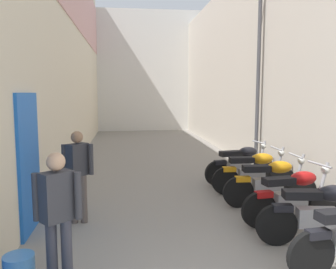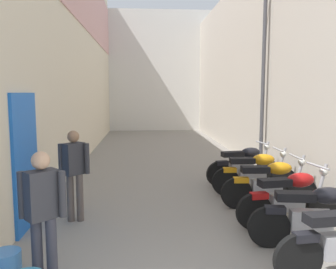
{
  "view_description": "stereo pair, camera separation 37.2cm",
  "coord_description": "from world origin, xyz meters",
  "px_view_note": "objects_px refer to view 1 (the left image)",
  "views": [
    {
      "loc": [
        -1.09,
        -2.24,
        2.2
      ],
      "look_at": [
        -0.18,
        5.13,
        1.31
      ],
      "focal_mm": 37.37,
      "sensor_mm": 36.0,
      "label": 1
    },
    {
      "loc": [
        -0.72,
        -2.28,
        2.2
      ],
      "look_at": [
        -0.18,
        5.13,
        1.31
      ],
      "focal_mm": 37.37,
      "sensor_mm": 36.0,
      "label": 2
    }
  ],
  "objects_px": {
    "motorcycle_fourth": "(271,181)",
    "pedestrian_by_doorway": "(58,212)",
    "motorcycle_second": "(321,212)",
    "motorcycle_third": "(294,195)",
    "street_lamp": "(255,67)",
    "motorcycle_sixth": "(241,164)",
    "pedestrian_mid_alley": "(78,170)",
    "motorcycle_fifth": "(254,171)"
  },
  "relations": [
    {
      "from": "motorcycle_sixth",
      "to": "pedestrian_mid_alley",
      "type": "relative_size",
      "value": 1.17
    },
    {
      "from": "motorcycle_second",
      "to": "street_lamp",
      "type": "relative_size",
      "value": 0.37
    },
    {
      "from": "street_lamp",
      "to": "pedestrian_by_doorway",
      "type": "bearing_deg",
      "value": -128.33
    },
    {
      "from": "pedestrian_mid_alley",
      "to": "motorcycle_fifth",
      "type": "bearing_deg",
      "value": 19.65
    },
    {
      "from": "pedestrian_by_doorway",
      "to": "motorcycle_fifth",
      "type": "bearing_deg",
      "value": 43.89
    },
    {
      "from": "pedestrian_by_doorway",
      "to": "pedestrian_mid_alley",
      "type": "relative_size",
      "value": 1.0
    },
    {
      "from": "motorcycle_fourth",
      "to": "street_lamp",
      "type": "height_order",
      "value": "street_lamp"
    },
    {
      "from": "motorcycle_third",
      "to": "pedestrian_mid_alley",
      "type": "height_order",
      "value": "pedestrian_mid_alley"
    },
    {
      "from": "motorcycle_second",
      "to": "motorcycle_fourth",
      "type": "bearing_deg",
      "value": 90.0
    },
    {
      "from": "motorcycle_second",
      "to": "motorcycle_third",
      "type": "xyz_separation_m",
      "value": [
        0.0,
        0.84,
        0.0
      ]
    },
    {
      "from": "motorcycle_fourth",
      "to": "street_lamp",
      "type": "xyz_separation_m",
      "value": [
        0.7,
        2.83,
        2.37
      ]
    },
    {
      "from": "motorcycle_fourth",
      "to": "motorcycle_fifth",
      "type": "height_order",
      "value": "same"
    },
    {
      "from": "motorcycle_fourth",
      "to": "motorcycle_fifth",
      "type": "distance_m",
      "value": 0.87
    },
    {
      "from": "motorcycle_fourth",
      "to": "motorcycle_third",
      "type": "bearing_deg",
      "value": -90.0
    },
    {
      "from": "motorcycle_fourth",
      "to": "pedestrian_by_doorway",
      "type": "xyz_separation_m",
      "value": [
        -3.51,
        -2.51,
        0.42
      ]
    },
    {
      "from": "motorcycle_second",
      "to": "motorcycle_fourth",
      "type": "height_order",
      "value": "same"
    },
    {
      "from": "motorcycle_fourth",
      "to": "street_lamp",
      "type": "relative_size",
      "value": 0.37
    },
    {
      "from": "pedestrian_mid_alley",
      "to": "motorcycle_second",
      "type": "bearing_deg",
      "value": -20.82
    },
    {
      "from": "street_lamp",
      "to": "motorcycle_third",
      "type": "bearing_deg",
      "value": -100.63
    },
    {
      "from": "motorcycle_fourth",
      "to": "motorcycle_fifth",
      "type": "bearing_deg",
      "value": 90.0
    },
    {
      "from": "motorcycle_second",
      "to": "street_lamp",
      "type": "height_order",
      "value": "street_lamp"
    },
    {
      "from": "motorcycle_third",
      "to": "pedestrian_mid_alley",
      "type": "bearing_deg",
      "value": 171.71
    },
    {
      "from": "motorcycle_sixth",
      "to": "motorcycle_fifth",
      "type": "bearing_deg",
      "value": -89.99
    },
    {
      "from": "motorcycle_fourth",
      "to": "pedestrian_by_doorway",
      "type": "bearing_deg",
      "value": -144.47
    },
    {
      "from": "motorcycle_second",
      "to": "motorcycle_fifth",
      "type": "bearing_deg",
      "value": 90.0
    },
    {
      "from": "motorcycle_second",
      "to": "motorcycle_fourth",
      "type": "distance_m",
      "value": 1.76
    },
    {
      "from": "motorcycle_sixth",
      "to": "street_lamp",
      "type": "relative_size",
      "value": 0.37
    },
    {
      "from": "motorcycle_third",
      "to": "motorcycle_fourth",
      "type": "height_order",
      "value": "same"
    },
    {
      "from": "street_lamp",
      "to": "motorcycle_fourth",
      "type": "bearing_deg",
      "value": -103.99
    },
    {
      "from": "motorcycle_third",
      "to": "pedestrian_by_doorway",
      "type": "height_order",
      "value": "pedestrian_by_doorway"
    },
    {
      "from": "motorcycle_fifth",
      "to": "pedestrian_mid_alley",
      "type": "distance_m",
      "value": 3.81
    },
    {
      "from": "motorcycle_sixth",
      "to": "pedestrian_mid_alley",
      "type": "bearing_deg",
      "value": -149.14
    },
    {
      "from": "motorcycle_sixth",
      "to": "pedestrian_by_doorway",
      "type": "height_order",
      "value": "pedestrian_by_doorway"
    },
    {
      "from": "motorcycle_third",
      "to": "motorcycle_fourth",
      "type": "xyz_separation_m",
      "value": [
        0.0,
        0.92,
        0.0
      ]
    },
    {
      "from": "motorcycle_sixth",
      "to": "pedestrian_by_doorway",
      "type": "distance_m",
      "value": 5.52
    },
    {
      "from": "motorcycle_second",
      "to": "pedestrian_mid_alley",
      "type": "relative_size",
      "value": 1.17
    },
    {
      "from": "motorcycle_sixth",
      "to": "motorcycle_second",
      "type": "bearing_deg",
      "value": -90.0
    },
    {
      "from": "motorcycle_third",
      "to": "motorcycle_fifth",
      "type": "relative_size",
      "value": 1.0
    },
    {
      "from": "motorcycle_sixth",
      "to": "street_lamp",
      "type": "bearing_deg",
      "value": 57.27
    },
    {
      "from": "motorcycle_fourth",
      "to": "street_lamp",
      "type": "distance_m",
      "value": 3.76
    },
    {
      "from": "motorcycle_fifth",
      "to": "motorcycle_sixth",
      "type": "distance_m",
      "value": 0.86
    },
    {
      "from": "motorcycle_third",
      "to": "pedestrian_by_doorway",
      "type": "xyz_separation_m",
      "value": [
        -3.51,
        -1.58,
        0.42
      ]
    }
  ]
}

